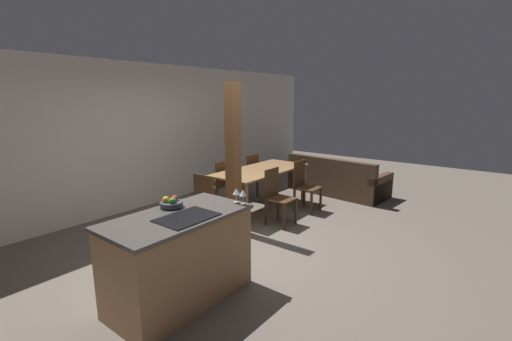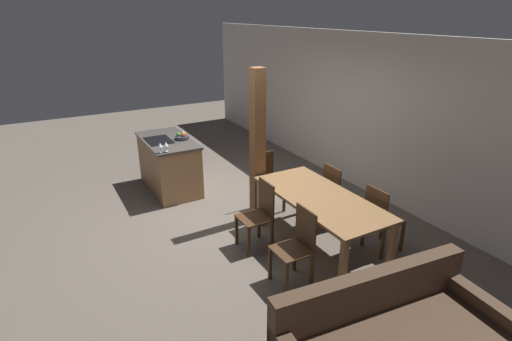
{
  "view_description": "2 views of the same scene",
  "coord_description": "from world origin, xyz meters",
  "px_view_note": "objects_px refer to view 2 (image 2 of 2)",
  "views": [
    {
      "loc": [
        -3.53,
        -3.0,
        2.07
      ],
      "look_at": [
        0.6,
        0.2,
        0.95
      ],
      "focal_mm": 24.0,
      "sensor_mm": 36.0,
      "label": 1
    },
    {
      "loc": [
        5.08,
        -2.31,
        3.01
      ],
      "look_at": [
        0.6,
        0.2,
        0.95
      ],
      "focal_mm": 28.0,
      "sensor_mm": 36.0,
      "label": 2
    }
  ],
  "objects_px": {
    "dining_chair_head_end": "(267,180)",
    "timber_post": "(257,148)",
    "fruit_bowl": "(182,136)",
    "dining_chair_far_left": "(336,193)",
    "kitchen_island": "(169,164)",
    "wine_glass_middle": "(166,144)",
    "wine_glass_near": "(160,145)",
    "dining_table": "(320,203)",
    "dining_chair_near_left": "(259,214)",
    "dining_chair_near_right": "(297,245)",
    "dining_chair_far_right": "(381,218)"
  },
  "relations": [
    {
      "from": "kitchen_island",
      "to": "dining_chair_far_right",
      "type": "distance_m",
      "value": 3.77
    },
    {
      "from": "dining_chair_near_right",
      "to": "dining_chair_head_end",
      "type": "xyz_separation_m",
      "value": [
        -1.81,
        0.67,
        0.0
      ]
    },
    {
      "from": "dining_chair_head_end",
      "to": "dining_chair_near_left",
      "type": "bearing_deg",
      "value": -125.92
    },
    {
      "from": "kitchen_island",
      "to": "dining_chair_far_right",
      "type": "bearing_deg",
      "value": 28.31
    },
    {
      "from": "dining_table",
      "to": "dining_chair_far_right",
      "type": "xyz_separation_m",
      "value": [
        0.44,
        0.67,
        -0.19
      ]
    },
    {
      "from": "kitchen_island",
      "to": "dining_table",
      "type": "distance_m",
      "value": 3.1
    },
    {
      "from": "dining_chair_near_right",
      "to": "dining_chair_far_left",
      "type": "relative_size",
      "value": 1.0
    },
    {
      "from": "dining_chair_near_left",
      "to": "dining_chair_head_end",
      "type": "bearing_deg",
      "value": 144.08
    },
    {
      "from": "dining_chair_near_right",
      "to": "dining_chair_far_left",
      "type": "height_order",
      "value": "same"
    },
    {
      "from": "dining_chair_far_left",
      "to": "dining_table",
      "type": "bearing_deg",
      "value": 123.73
    },
    {
      "from": "dining_table",
      "to": "timber_post",
      "type": "bearing_deg",
      "value": -164.61
    },
    {
      "from": "dining_chair_near_right",
      "to": "dining_table",
      "type": "bearing_deg",
      "value": 123.73
    },
    {
      "from": "kitchen_island",
      "to": "fruit_bowl",
      "type": "xyz_separation_m",
      "value": [
        0.12,
        0.23,
        0.51
      ]
    },
    {
      "from": "dining_chair_far_left",
      "to": "dining_chair_far_right",
      "type": "relative_size",
      "value": 1.0
    },
    {
      "from": "dining_chair_near_right",
      "to": "dining_chair_far_right",
      "type": "bearing_deg",
      "value": 90.0
    },
    {
      "from": "timber_post",
      "to": "dining_table",
      "type": "bearing_deg",
      "value": 15.39
    },
    {
      "from": "dining_table",
      "to": "timber_post",
      "type": "distance_m",
      "value": 1.26
    },
    {
      "from": "dining_chair_near_right",
      "to": "fruit_bowl",
      "type": "bearing_deg",
      "value": -176.0
    },
    {
      "from": "dining_chair_near_left",
      "to": "dining_table",
      "type": "bearing_deg",
      "value": 56.27
    },
    {
      "from": "wine_glass_middle",
      "to": "dining_table",
      "type": "distance_m",
      "value": 2.63
    },
    {
      "from": "dining_chair_head_end",
      "to": "fruit_bowl",
      "type": "bearing_deg",
      "value": 122.44
    },
    {
      "from": "kitchen_island",
      "to": "timber_post",
      "type": "bearing_deg",
      "value": 24.9
    },
    {
      "from": "wine_glass_middle",
      "to": "dining_chair_near_left",
      "type": "bearing_deg",
      "value": 20.56
    },
    {
      "from": "wine_glass_near",
      "to": "dining_table",
      "type": "relative_size",
      "value": 0.08
    },
    {
      "from": "dining_chair_near_left",
      "to": "dining_chair_near_right",
      "type": "xyz_separation_m",
      "value": [
        0.89,
        0.0,
        0.0
      ]
    },
    {
      "from": "dining_table",
      "to": "dining_chair_near_right",
      "type": "distance_m",
      "value": 0.82
    },
    {
      "from": "kitchen_island",
      "to": "timber_post",
      "type": "xyz_separation_m",
      "value": [
        1.76,
        0.82,
        0.68
      ]
    },
    {
      "from": "dining_chair_near_right",
      "to": "dining_chair_near_left",
      "type": "bearing_deg",
      "value": 180.0
    },
    {
      "from": "fruit_bowl",
      "to": "dining_chair_far_left",
      "type": "distance_m",
      "value": 2.84
    },
    {
      "from": "wine_glass_middle",
      "to": "dining_chair_far_left",
      "type": "height_order",
      "value": "wine_glass_middle"
    },
    {
      "from": "kitchen_island",
      "to": "wine_glass_middle",
      "type": "distance_m",
      "value": 0.9
    },
    {
      "from": "dining_chair_head_end",
      "to": "timber_post",
      "type": "height_order",
      "value": "timber_post"
    },
    {
      "from": "dining_chair_far_right",
      "to": "dining_chair_head_end",
      "type": "height_order",
      "value": "same"
    },
    {
      "from": "kitchen_island",
      "to": "dining_table",
      "type": "relative_size",
      "value": 0.74
    },
    {
      "from": "fruit_bowl",
      "to": "wine_glass_near",
      "type": "relative_size",
      "value": 1.52
    },
    {
      "from": "wine_glass_near",
      "to": "dining_chair_far_right",
      "type": "height_order",
      "value": "wine_glass_near"
    },
    {
      "from": "dining_table",
      "to": "fruit_bowl",
      "type": "bearing_deg",
      "value": -162.15
    },
    {
      "from": "dining_chair_far_right",
      "to": "dining_chair_head_end",
      "type": "xyz_separation_m",
      "value": [
        -1.81,
        -0.67,
        0.0
      ]
    },
    {
      "from": "dining_chair_near_right",
      "to": "timber_post",
      "type": "xyz_separation_m",
      "value": [
        -1.56,
        0.36,
        0.67
      ]
    },
    {
      "from": "kitchen_island",
      "to": "timber_post",
      "type": "distance_m",
      "value": 2.06
    },
    {
      "from": "fruit_bowl",
      "to": "timber_post",
      "type": "height_order",
      "value": "timber_post"
    },
    {
      "from": "wine_glass_near",
      "to": "wine_glass_middle",
      "type": "xyz_separation_m",
      "value": [
        0.0,
        0.09,
        0.0
      ]
    },
    {
      "from": "kitchen_island",
      "to": "dining_chair_near_right",
      "type": "relative_size",
      "value": 1.57
    },
    {
      "from": "kitchen_island",
      "to": "wine_glass_middle",
      "type": "bearing_deg",
      "value": -18.0
    },
    {
      "from": "dining_table",
      "to": "dining_chair_near_left",
      "type": "xyz_separation_m",
      "value": [
        -0.44,
        -0.67,
        -0.19
      ]
    },
    {
      "from": "wine_glass_near",
      "to": "wine_glass_middle",
      "type": "bearing_deg",
      "value": 90.0
    },
    {
      "from": "wine_glass_middle",
      "to": "dining_chair_head_end",
      "type": "height_order",
      "value": "wine_glass_middle"
    },
    {
      "from": "dining_table",
      "to": "dining_chair_head_end",
      "type": "distance_m",
      "value": 1.38
    },
    {
      "from": "fruit_bowl",
      "to": "dining_chair_head_end",
      "type": "bearing_deg",
      "value": 32.44
    },
    {
      "from": "fruit_bowl",
      "to": "dining_chair_head_end",
      "type": "relative_size",
      "value": 0.26
    }
  ]
}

